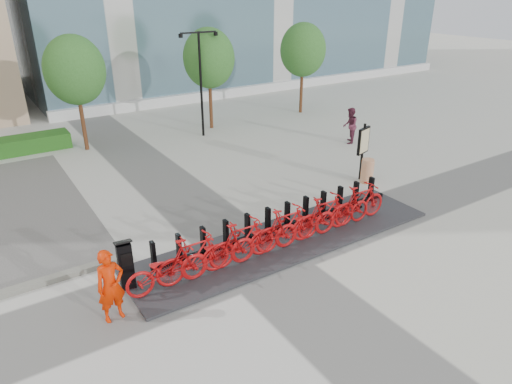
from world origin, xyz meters
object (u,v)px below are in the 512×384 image
bike_0 (167,268)px  pedestrian (350,126)px  construction_barrel (367,171)px  worker_red (111,286)px  kiosk (126,264)px  map_sign (363,143)px

bike_0 → pedestrian: bearing=-62.7°
construction_barrel → worker_red: bearing=-166.4°
kiosk → pedestrian: 13.92m
worker_red → pedestrian: 14.84m
map_sign → pedestrian: bearing=34.9°
bike_0 → kiosk: kiosk is taller
pedestrian → bike_0: bearing=-15.9°
bike_0 → pedestrian: size_ratio=1.23×
kiosk → construction_barrel: size_ratio=1.47×
bike_0 → pedestrian: (11.92, 6.16, 0.22)m
bike_0 → construction_barrel: bearing=-76.2°
worker_red → bike_0: bearing=4.9°
worker_red → construction_barrel: worker_red is taller
worker_red → map_sign: 10.98m
kiosk → construction_barrel: 10.07m
pedestrian → map_sign: bearing=8.8°
kiosk → construction_barrel: (9.93, 1.66, -0.27)m
pedestrian → construction_barrel: 4.85m
kiosk → worker_red: worker_red is taller
bike_0 → construction_barrel: size_ratio=2.27×
bike_0 → worker_red: size_ratio=1.20×
worker_red → map_sign: (10.57, 2.91, 0.59)m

